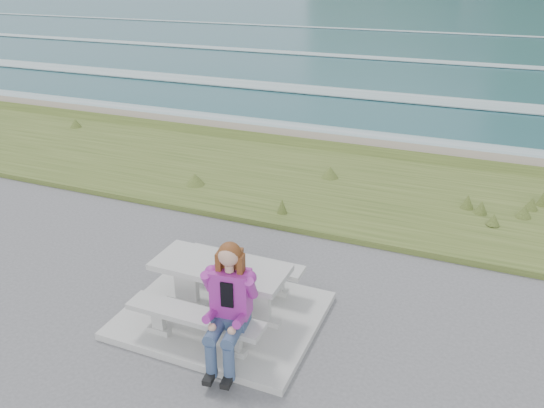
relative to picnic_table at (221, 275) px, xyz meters
name	(u,v)px	position (x,y,z in m)	size (l,w,h in m)	color
concrete_slab	(222,315)	(0.00, 0.00, -0.63)	(2.60, 2.10, 0.10)	#A6A5A1
picnic_table	(221,275)	(0.00, 0.00, 0.00)	(1.80, 0.75, 0.75)	#A6A5A1
bench_landward	(195,320)	(0.00, -0.70, -0.23)	(1.80, 0.35, 0.45)	#A6A5A1
bench_seaward	(244,265)	(0.00, 0.70, -0.23)	(1.80, 0.35, 0.45)	#A6A5A1
grass_verge	(329,189)	(0.00, 5.00, -0.68)	(160.00, 4.50, 0.22)	#38491B
shore_drop	(362,149)	(0.00, 7.90, -0.68)	(160.00, 0.80, 2.20)	#67604D
ocean	(435,88)	(0.00, 25.09, -2.42)	(1600.00, 1600.00, 0.09)	#1F515A
seated_woman	(227,323)	(0.53, -0.84, -0.03)	(0.53, 0.82, 1.52)	navy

